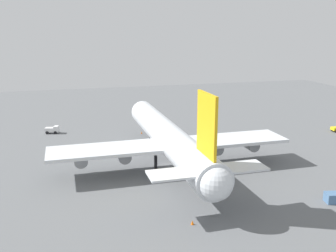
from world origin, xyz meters
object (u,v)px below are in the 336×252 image
at_px(cargo_container_fore, 332,198).
at_px(cargo_loader, 52,130).
at_px(safety_cone_nose, 142,133).
at_px(safety_cone_tail, 192,222).
at_px(cargo_airplane, 168,137).

bearing_deg(cargo_container_fore, cargo_loader, 38.25).
xyz_separation_m(safety_cone_nose, safety_cone_tail, (-55.71, 3.33, 0.03)).
bearing_deg(safety_cone_nose, cargo_airplane, -179.12).
height_order(cargo_airplane, cargo_container_fore, cargo_airplane).
bearing_deg(cargo_airplane, safety_cone_nose, 0.88).
bearing_deg(safety_cone_tail, safety_cone_nose, -3.42).
xyz_separation_m(cargo_container_fore, safety_cone_tail, (-0.75, 27.00, -0.54)).
bearing_deg(cargo_container_fore, cargo_airplane, 40.74).
relative_size(cargo_airplane, safety_cone_nose, 96.75).
bearing_deg(cargo_container_fore, safety_cone_nose, 23.30).
distance_m(cargo_loader, safety_cone_tail, 67.31).
height_order(cargo_airplane, safety_cone_tail, cargo_airplane).
distance_m(cargo_container_fore, safety_cone_tail, 27.01).
xyz_separation_m(cargo_loader, safety_cone_nose, (-7.75, -25.76, -0.82)).
xyz_separation_m(cargo_airplane, cargo_loader, (35.74, 26.20, -5.39)).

